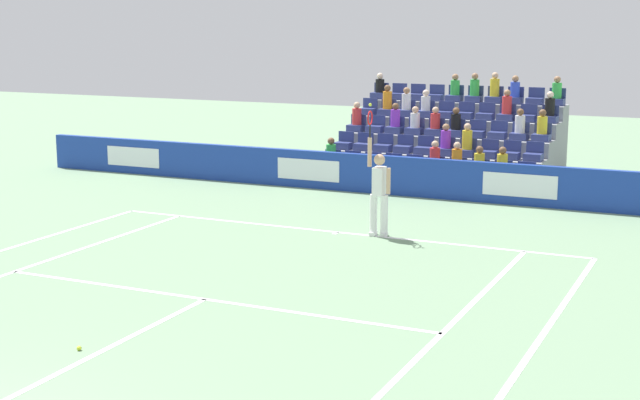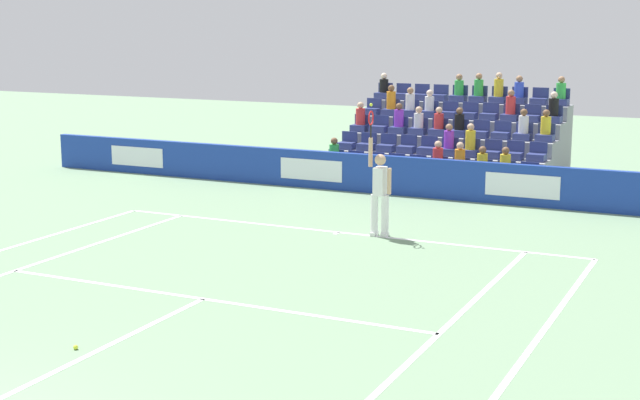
{
  "view_description": "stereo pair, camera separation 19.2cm",
  "coord_description": "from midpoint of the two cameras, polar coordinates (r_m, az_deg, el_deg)",
  "views": [
    {
      "loc": [
        -8.0,
        6.31,
        4.58
      ],
      "look_at": [
        -0.47,
        -9.97,
        1.1
      ],
      "focal_mm": 52.25,
      "sensor_mm": 36.0,
      "label": 1
    },
    {
      "loc": [
        -8.18,
        6.23,
        4.58
      ],
      "look_at": [
        -0.47,
        -9.97,
        1.1
      ],
      "focal_mm": 52.25,
      "sensor_mm": 36.0,
      "label": 2
    }
  ],
  "objects": [
    {
      "name": "line_baseline",
      "position": [
        20.4,
        1.41,
        -1.99
      ],
      "size": [
        10.97,
        0.1,
        0.01
      ],
      "primitive_type": "cube",
      "color": "white",
      "rests_on": "ground"
    },
    {
      "name": "line_service",
      "position": [
        15.71,
        -6.83,
        -6.03
      ],
      "size": [
        8.23,
        0.1,
        0.01
      ],
      "primitive_type": "cube",
      "color": "white",
      "rests_on": "ground"
    },
    {
      "name": "line_centre_service",
      "position": [
        13.27,
        -14.31,
        -9.55
      ],
      "size": [
        0.1,
        6.4,
        0.01
      ],
      "primitive_type": "cube",
      "color": "white",
      "rests_on": "ground"
    },
    {
      "name": "line_singles_sideline_right",
      "position": [
        13.64,
        7.08,
        -8.71
      ],
      "size": [
        0.1,
        11.89,
        0.01
      ],
      "primitive_type": "cube",
      "color": "white",
      "rests_on": "ground"
    },
    {
      "name": "line_doubles_sideline_right",
      "position": [
        13.3,
        12.76,
        -9.42
      ],
      "size": [
        0.1,
        11.89,
        0.01
      ],
      "primitive_type": "cube",
      "color": "white",
      "rests_on": "ground"
    },
    {
      "name": "line_centre_mark",
      "position": [
        20.31,
        1.29,
        -2.04
      ],
      "size": [
        0.1,
        0.2,
        0.01
      ],
      "primitive_type": "cube",
      "color": "white",
      "rests_on": "ground"
    },
    {
      "name": "sponsor_barrier",
      "position": [
        24.62,
        5.92,
        1.42
      ],
      "size": [
        23.43,
        0.22,
        1.04
      ],
      "color": "#193899",
      "rests_on": "ground"
    },
    {
      "name": "tennis_player",
      "position": [
        19.92,
        3.95,
        0.58
      ],
      "size": [
        0.53,
        0.37,
        2.85
      ],
      "color": "white",
      "rests_on": "ground"
    },
    {
      "name": "stadium_stand",
      "position": [
        27.92,
        8.41,
        3.15
      ],
      "size": [
        6.2,
        4.75,
        3.03
      ],
      "color": "gray",
      "rests_on": "ground"
    },
    {
      "name": "loose_tennis_ball",
      "position": [
        13.72,
        -14.35,
        -8.73
      ],
      "size": [
        0.07,
        0.07,
        0.07
      ],
      "primitive_type": "sphere",
      "color": "#D1E533",
      "rests_on": "ground"
    }
  ]
}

